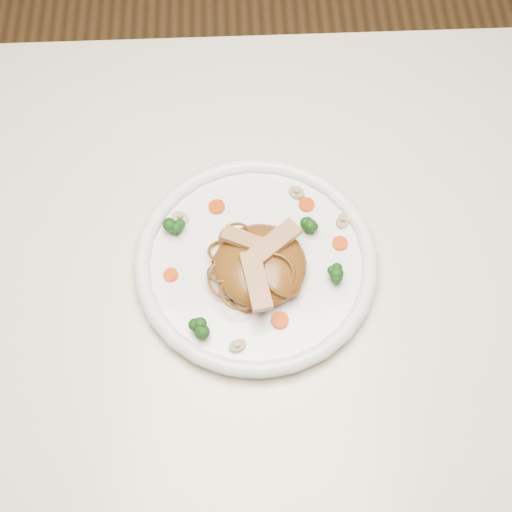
{
  "coord_description": "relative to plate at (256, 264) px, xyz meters",
  "views": [
    {
      "loc": [
        -0.01,
        -0.38,
        1.53
      ],
      "look_at": [
        0.0,
        0.01,
        0.78
      ],
      "focal_mm": 48.93,
      "sensor_mm": 36.0,
      "label": 1
    }
  ],
  "objects": [
    {
      "name": "mushroom_2",
      "position": [
        -0.09,
        0.06,
        0.01
      ],
      "size": [
        0.03,
        0.03,
        0.01
      ],
      "primitive_type": "cylinder",
      "rotation": [
        0.0,
        0.0,
        -0.41
      ],
      "color": "tan",
      "rests_on": "plate"
    },
    {
      "name": "broccoli_2",
      "position": [
        -0.07,
        -0.09,
        0.02
      ],
      "size": [
        0.04,
        0.04,
        0.03
      ],
      "primitive_type": null,
      "rotation": [
        0.0,
        0.0,
        0.4
      ],
      "color": "#16470E",
      "rests_on": "plate"
    },
    {
      "name": "ground",
      "position": [
        -0.0,
        -0.01,
        -0.76
      ],
      "size": [
        4.0,
        4.0,
        0.0
      ],
      "primitive_type": "plane",
      "color": "#4E341A",
      "rests_on": "ground"
    },
    {
      "name": "broccoli_3",
      "position": [
        0.1,
        -0.03,
        0.02
      ],
      "size": [
        0.02,
        0.02,
        0.03
      ],
      "primitive_type": null,
      "rotation": [
        0.0,
        0.0,
        -0.02
      ],
      "color": "#16470E",
      "rests_on": "plate"
    },
    {
      "name": "plate",
      "position": [
        0.0,
        0.0,
        0.0
      ],
      "size": [
        0.35,
        0.35,
        0.02
      ],
      "primitive_type": "cylinder",
      "rotation": [
        0.0,
        0.0,
        -0.19
      ],
      "color": "white",
      "rests_on": "table"
    },
    {
      "name": "chicken_a",
      "position": [
        0.02,
        0.0,
        0.05
      ],
      "size": [
        0.07,
        0.06,
        0.01
      ],
      "primitive_type": "cube",
      "rotation": [
        0.0,
        0.0,
        0.68
      ],
      "color": "tan",
      "rests_on": "noodle_mound"
    },
    {
      "name": "chicken_b",
      "position": [
        -0.01,
        0.01,
        0.04
      ],
      "size": [
        0.06,
        0.04,
        0.01
      ],
      "primitive_type": "cube",
      "rotation": [
        0.0,
        0.0,
        2.74
      ],
      "color": "tan",
      "rests_on": "noodle_mound"
    },
    {
      "name": "broccoli_1",
      "position": [
        -0.1,
        0.05,
        0.02
      ],
      "size": [
        0.03,
        0.03,
        0.03
      ],
      "primitive_type": null,
      "rotation": [
        0.0,
        0.0,
        0.35
      ],
      "color": "#16470E",
      "rests_on": "plate"
    },
    {
      "name": "broccoli_0",
      "position": [
        0.07,
        0.04,
        0.02
      ],
      "size": [
        0.03,
        0.03,
        0.03
      ],
      "primitive_type": null,
      "rotation": [
        0.0,
        0.0,
        0.31
      ],
      "color": "#16470E",
      "rests_on": "plate"
    },
    {
      "name": "carrot_4",
      "position": [
        0.02,
        -0.08,
        0.01
      ],
      "size": [
        0.03,
        0.03,
        0.0
      ],
      "primitive_type": "cylinder",
      "rotation": [
        0.0,
        0.0,
        -0.27
      ],
      "color": "#DD4008",
      "rests_on": "plate"
    },
    {
      "name": "mushroom_3",
      "position": [
        0.06,
        0.1,
        0.01
      ],
      "size": [
        0.03,
        0.03,
        0.01
      ],
      "primitive_type": "cylinder",
      "rotation": [
        0.0,
        0.0,
        2.32
      ],
      "color": "tan",
      "rests_on": "plate"
    },
    {
      "name": "noodle_mound",
      "position": [
        0.0,
        -0.01,
        0.02
      ],
      "size": [
        0.13,
        0.13,
        0.04
      ],
      "primitive_type": "ellipsoid",
      "rotation": [
        0.0,
        0.0,
        0.14
      ],
      "color": "brown",
      "rests_on": "plate"
    },
    {
      "name": "mushroom_1",
      "position": [
        0.11,
        0.05,
        0.01
      ],
      "size": [
        0.03,
        0.03,
        0.01
      ],
      "primitive_type": "cylinder",
      "rotation": [
        0.0,
        0.0,
        1.17
      ],
      "color": "tan",
      "rests_on": "plate"
    },
    {
      "name": "mushroom_0",
      "position": [
        -0.03,
        -0.11,
        0.01
      ],
      "size": [
        0.03,
        0.03,
        0.01
      ],
      "primitive_type": "cylinder",
      "rotation": [
        0.0,
        0.0,
        0.44
      ],
      "color": "tan",
      "rests_on": "plate"
    },
    {
      "name": "table",
      "position": [
        -0.0,
        -0.01,
        -0.11
      ],
      "size": [
        1.2,
        0.8,
        0.75
      ],
      "color": "beige",
      "rests_on": "ground"
    },
    {
      "name": "chicken_c",
      "position": [
        -0.0,
        -0.04,
        0.05
      ],
      "size": [
        0.04,
        0.08,
        0.01
      ],
      "primitive_type": "cube",
      "rotation": [
        0.0,
        0.0,
        4.89
      ],
      "color": "tan",
      "rests_on": "noodle_mound"
    },
    {
      "name": "carrot_1",
      "position": [
        -0.1,
        -0.02,
        0.01
      ],
      "size": [
        0.02,
        0.02,
        0.0
      ],
      "primitive_type": "cylinder",
      "rotation": [
        0.0,
        0.0,
        -0.29
      ],
      "color": "#DD4008",
      "rests_on": "plate"
    },
    {
      "name": "carrot_2",
      "position": [
        0.11,
        0.02,
        0.01
      ],
      "size": [
        0.02,
        0.02,
        0.0
      ],
      "primitive_type": "cylinder",
      "rotation": [
        0.0,
        0.0,
        0.17
      ],
      "color": "#DD4008",
      "rests_on": "plate"
    },
    {
      "name": "carrot_3",
      "position": [
        -0.05,
        0.08,
        0.01
      ],
      "size": [
        0.02,
        0.02,
        0.0
      ],
      "primitive_type": "cylinder",
      "rotation": [
        0.0,
        0.0,
        -0.0
      ],
      "color": "#DD4008",
      "rests_on": "plate"
    },
    {
      "name": "carrot_0",
      "position": [
        0.07,
        0.08,
        0.01
      ],
      "size": [
        0.03,
        0.03,
        0.0
      ],
      "primitive_type": "cylinder",
      "rotation": [
        0.0,
        0.0,
        -0.37
      ],
      "color": "#DD4008",
      "rests_on": "plate"
    }
  ]
}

